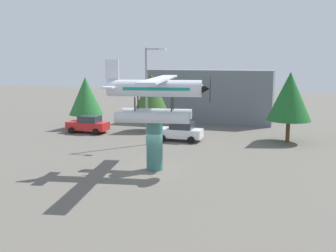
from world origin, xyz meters
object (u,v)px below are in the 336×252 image
Objects in this scene: streetlight_primary at (148,90)px; floatplane_monument at (156,96)px; car_mid_white at (180,131)px; tree_east at (151,92)px; display_pedestal at (155,145)px; car_near_red at (88,124)px; storefront_building at (211,96)px; tree_west at (86,96)px; tree_center_back at (290,96)px.

floatplane_monument is at bearing -65.94° from streetlight_primary.
car_mid_white is 6.71m from tree_east.
streetlight_primary reaches higher than display_pedestal.
storefront_building is at bearing -132.74° from car_near_red.
tree_west reaches higher than display_pedestal.
streetlight_primary reaches higher than floatplane_monument.
car_near_red is at bearing -175.73° from tree_center_back.
car_near_red is 1.00× the size of car_mid_white.
floatplane_monument is 1.74× the size of tree_east.
tree_west reaches higher than car_near_red.
floatplane_monument is at bearing -68.70° from tree_east.
display_pedestal is at bearing 95.74° from car_mid_white.
floatplane_monument is at bearing 10.03° from display_pedestal.
floatplane_monument is 7.92m from streetlight_primary.
display_pedestal is 0.53× the size of tree_center_back.
tree_center_back reaches higher than car_mid_white.
tree_center_back is (11.56, 4.94, -0.69)m from streetlight_primary.
streetlight_primary is at bearing -71.85° from tree_east.
car_mid_white is 0.67× the size of tree_center_back.
streetlight_primary is (-3.10, 7.25, 3.14)m from display_pedestal.
floatplane_monument is at bearing -88.22° from storefront_building.
floatplane_monument reaches higher than storefront_building.
storefront_building is 14.86m from tree_west.
storefront_building is at bearing -91.98° from car_mid_white.
tree_center_back is at bearing -47.42° from storefront_building.
tree_center_back is at bearing -6.84° from tree_east.
streetlight_primary reaches higher than car_near_red.
floatplane_monument is 1.65× the size of tree_center_back.
car_mid_white is at bearing 174.14° from car_near_red.
display_pedestal is at bearing -124.75° from tree_center_back.
tree_center_back is (9.44, 2.47, 3.24)m from car_mid_white.
streetlight_primary is at bearing 104.02° from floatplane_monument.
car_near_red is 9.46m from streetlight_primary.
car_near_red is at bearing 156.04° from streetlight_primary.
car_near_red is 15.48m from storefront_building.
car_mid_white is at bearing -165.32° from tree_center_back.
tree_east is at bearing -119.96° from storefront_building.
streetlight_primary is 6.98m from tree_east.
streetlight_primary reaches higher than storefront_building.
storefront_building reaches higher than tree_east.
tree_center_back reaches higher than tree_west.
car_near_red is 0.76× the size of tree_west.
display_pedestal is 0.80× the size of car_near_red.
storefront_building is (-0.55, 22.00, 1.41)m from display_pedestal.
streetlight_primary is at bearing -156.85° from tree_center_back.
tree_east reaches higher than car_mid_white.
tree_west reaches higher than car_mid_white.
floatplane_monument reaches higher than car_near_red.
tree_east reaches higher than car_near_red.
tree_east reaches higher than display_pedestal.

